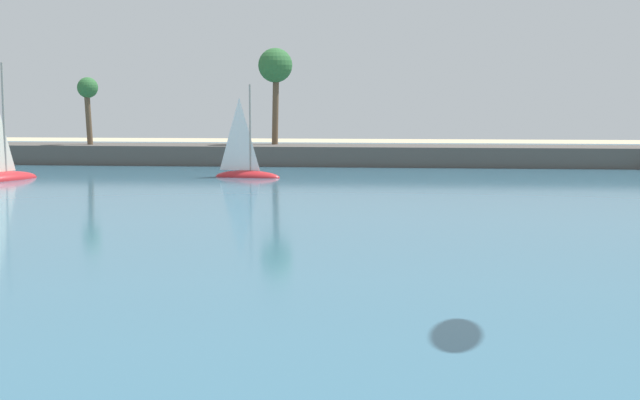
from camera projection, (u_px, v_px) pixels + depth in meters
sea at (377, 180)px, 66.80m from camera, size 220.00×109.67×0.06m
palm_headland at (414, 139)px, 80.88m from camera, size 95.68×6.36×12.18m
sailboat_near_shore at (246, 168)px, 69.05m from camera, size 5.39×2.58×7.52m
sailboat_toward_headland at (1, 169)px, 66.36m from camera, size 4.29×6.54×9.15m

